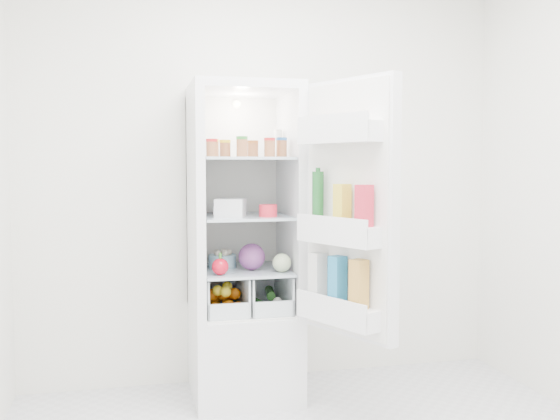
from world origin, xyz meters
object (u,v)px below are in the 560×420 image
object	(u,v)px
refrigerator	(242,281)
mushroom_bowl	(222,261)
fridge_door	(347,215)
red_cabbage	(252,257)

from	to	relation	value
refrigerator	mushroom_bowl	bearing A→B (deg)	172.03
fridge_door	red_cabbage	bearing A→B (deg)	13.36
mushroom_bowl	fridge_door	bearing A→B (deg)	-49.22
refrigerator	red_cabbage	size ratio (longest dim) A/B	11.91
red_cabbage	mushroom_bowl	distance (m)	0.20
red_cabbage	mushroom_bowl	bearing A→B (deg)	140.55
mushroom_bowl	fridge_door	size ratio (longest dim) A/B	0.12
red_cabbage	fridge_door	size ratio (longest dim) A/B	0.12
red_cabbage	fridge_door	xyz separation A→B (m)	(0.39, -0.50, 0.27)
refrigerator	fridge_door	world-z (taller)	refrigerator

